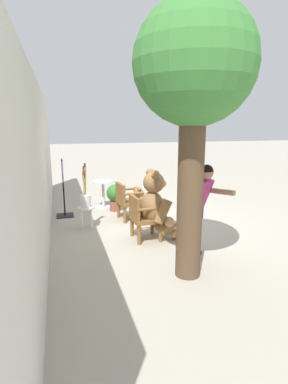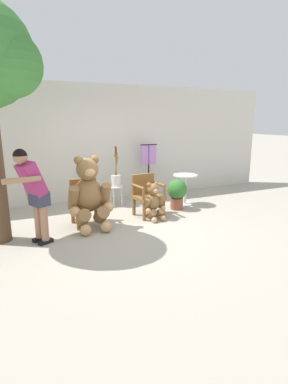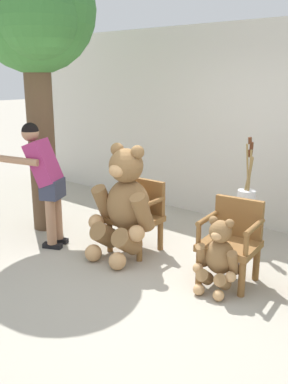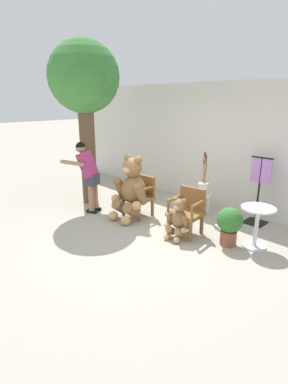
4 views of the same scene
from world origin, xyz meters
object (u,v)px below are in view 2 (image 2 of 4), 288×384
wooden_chair_right (147,194)px  brush_bucket (116,178)px  round_side_table (185,186)px  person_visitor (33,189)px  teddy_bear_small (153,201)px  clothing_display_stand (149,170)px  wooden_chair_left (86,201)px  potted_plant (177,192)px  teddy_bear_large (89,193)px  white_stool (116,191)px

wooden_chair_right → brush_bucket: bearing=109.5°
wooden_chair_right → round_side_table: (1.16, 0.38, -0.01)m
person_visitor → teddy_bear_small: bearing=9.0°
round_side_table → clothing_display_stand: 1.15m
wooden_chair_left → potted_plant: size_ratio=1.26×
wooden_chair_left → wooden_chair_right: same height
teddy_bear_large → white_stool: teddy_bear_large is taller
round_side_table → teddy_bear_small: bearing=-149.8°
person_visitor → clothing_display_stand: bearing=34.7°
teddy_bear_small → person_visitor: (-2.26, -0.36, 0.55)m
teddy_bear_large → wooden_chair_left: bearing=91.3°
brush_bucket → round_side_table: 1.63m
wooden_chair_right → white_stool: size_ratio=1.87×
white_stool → potted_plant: size_ratio=0.68×
wooden_chair_left → white_stool: size_ratio=1.87×
potted_plant → clothing_display_stand: clothing_display_stand is taller
brush_bucket → teddy_bear_small: bearing=-74.1°
wooden_chair_right → teddy_bear_large: teddy_bear_large is taller
person_visitor → clothing_display_stand: 3.57m
wooden_chair_right → round_side_table: wooden_chair_right is taller
wooden_chair_left → potted_plant: bearing=3.7°
wooden_chair_right → teddy_bear_small: bearing=-87.5°
round_side_table → wooden_chair_right: bearing=-161.6°
white_stool → potted_plant: (1.14, -0.84, 0.04)m
wooden_chair_right → teddy_bear_large: 1.32m
teddy_bear_large → teddy_bear_small: size_ratio=1.77×
teddy_bear_large → person_visitor: (-0.97, -0.39, 0.26)m
clothing_display_stand → potted_plant: bearing=-84.6°
teddy_bear_large → person_visitor: person_visitor is taller
teddy_bear_small → potted_plant: 0.89m
wooden_chair_left → brush_bucket: 1.37m
round_side_table → potted_plant: size_ratio=1.06×
brush_bucket → potted_plant: (1.14, -0.84, -0.26)m
wooden_chair_right → person_visitor: 2.38m
teddy_bear_small → wooden_chair_left: bearing=167.7°
teddy_bear_large → brush_bucket: (0.93, 1.23, -0.00)m
teddy_bear_large → brush_bucket: brush_bucket is taller
clothing_display_stand → teddy_bear_small: bearing=-111.8°
wooden_chair_right → brush_bucket: 1.05m
wooden_chair_left → teddy_bear_small: bearing=-12.3°
brush_bucket → person_visitor: bearing=-139.7°
wooden_chair_left → person_visitor: person_visitor is taller
teddy_bear_large → white_stool: bearing=52.8°
round_side_table → clothing_display_stand: (-0.48, 1.00, 0.27)m
wooden_chair_right → person_visitor: bearing=-164.1°
wooden_chair_right → brush_bucket: (-0.34, 0.97, 0.20)m
teddy_bear_small → brush_bucket: 1.34m
wooden_chair_left → clothing_display_stand: (1.96, 1.39, 0.26)m
wooden_chair_right → clothing_display_stand: bearing=63.9°
brush_bucket → wooden_chair_right: bearing=-70.5°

